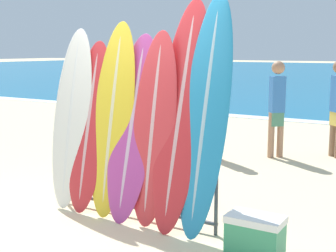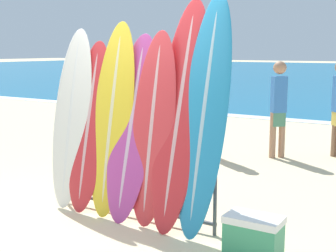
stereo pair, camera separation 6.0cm
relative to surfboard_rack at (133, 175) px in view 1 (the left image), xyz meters
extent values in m
plane|color=beige|center=(-0.23, -0.20, -0.51)|extent=(160.00, 160.00, 0.00)
cube|color=white|center=(-0.23, 8.55, -0.50)|extent=(120.00, 0.60, 0.01)
cylinder|color=#47474C|center=(-1.07, 0.00, -0.04)|extent=(0.04, 0.04, 0.95)
cylinder|color=#47474C|center=(1.07, 0.00, -0.04)|extent=(0.04, 0.04, 0.95)
cylinder|color=#47474C|center=(0.00, 0.00, 0.42)|extent=(2.17, 0.04, 0.04)
cylinder|color=#47474C|center=(0.00, 0.00, -0.39)|extent=(2.17, 0.04, 0.04)
ellipsoid|color=silver|center=(-0.91, 0.00, 0.60)|extent=(0.57, 0.50, 2.21)
ellipsoid|color=silver|center=(-0.91, 0.00, 0.60)|extent=(0.10, 0.49, 2.13)
ellipsoid|color=red|center=(-0.63, 0.00, 0.52)|extent=(0.57, 0.53, 2.06)
ellipsoid|color=#D19A9C|center=(-0.63, 0.00, 0.52)|extent=(0.10, 0.52, 1.98)
ellipsoid|color=yellow|center=(-0.29, 0.01, 0.63)|extent=(0.57, 0.53, 2.28)
ellipsoid|color=beige|center=(-0.29, 0.01, 0.63)|extent=(0.10, 0.51, 2.19)
ellipsoid|color=#B23D8E|center=(0.00, 0.01, 0.56)|extent=(0.60, 0.64, 2.14)
ellipsoid|color=#CAA1BE|center=(0.00, 0.01, 0.56)|extent=(0.11, 0.63, 2.06)
ellipsoid|color=red|center=(0.30, -0.01, 0.57)|extent=(0.55, 0.47, 2.17)
ellipsoid|color=#D59E9F|center=(0.30, -0.01, 0.57)|extent=(0.10, 0.47, 2.08)
ellipsoid|color=red|center=(0.60, 0.06, 0.75)|extent=(0.57, 0.78, 2.52)
ellipsoid|color=#D19A9C|center=(0.60, 0.06, 0.75)|extent=(0.10, 0.76, 2.42)
ellipsoid|color=teal|center=(0.90, 0.06, 0.77)|extent=(0.52, 0.70, 2.55)
ellipsoid|color=#98BACC|center=(0.90, 0.06, 0.77)|extent=(0.09, 0.68, 2.45)
cylinder|color=#846047|center=(1.31, 4.53, -0.09)|extent=(0.12, 0.12, 0.84)
cylinder|color=tan|center=(-0.47, 3.27, -0.10)|extent=(0.11, 0.11, 0.82)
cylinder|color=tan|center=(-0.65, 3.24, -0.10)|extent=(0.11, 0.11, 0.82)
cube|color=gold|center=(-0.56, 3.25, 0.19)|extent=(0.26, 0.18, 0.25)
cube|color=#2D333D|center=(-0.56, 3.25, 0.63)|extent=(0.28, 0.21, 0.64)
sphere|color=tan|center=(-0.56, 3.25, 1.11)|extent=(0.23, 0.23, 0.23)
cylinder|color=#A87A5B|center=(0.38, 3.82, -0.10)|extent=(0.12, 0.12, 0.83)
cylinder|color=#A87A5B|center=(0.51, 3.95, -0.10)|extent=(0.12, 0.12, 0.83)
cube|color=#478466|center=(0.44, 3.88, 0.19)|extent=(0.27, 0.27, 0.25)
cube|color=#3370BC|center=(0.44, 3.88, 0.64)|extent=(0.29, 0.29, 0.65)
sphere|color=#A87A5B|center=(0.44, 3.88, 1.12)|extent=(0.23, 0.23, 0.23)
cube|color=#389366|center=(1.58, -0.22, -0.35)|extent=(0.52, 0.31, 0.31)
cube|color=white|center=(1.58, -0.22, -0.17)|extent=(0.54, 0.33, 0.07)
camera|label=1|loc=(3.05, -4.30, 1.43)|focal=50.00mm
camera|label=2|loc=(3.10, -4.27, 1.43)|focal=50.00mm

